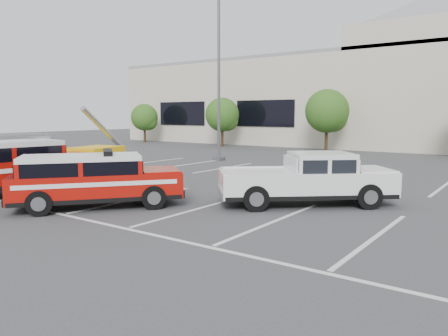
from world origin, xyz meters
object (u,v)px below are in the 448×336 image
(tree_far_left, at_px, (145,118))
(utility_rig, at_px, (93,164))
(white_pickup, at_px, (307,184))
(ladder_suv, at_px, (16,170))
(fire_chief_suv, at_px, (95,184))
(tree_mid_left, at_px, (328,113))
(convention_building, at_px, (427,94))
(tree_left, at_px, (223,116))
(light_pole_left, at_px, (219,77))

(tree_far_left, xyz_separation_m, utility_rig, (16.98, -19.74, -1.85))
(white_pickup, xyz_separation_m, ladder_suv, (-9.52, -4.43, 0.21))
(fire_chief_suv, distance_m, utility_rig, 6.44)
(tree_mid_left, height_order, fire_chief_suv, tree_mid_left)
(convention_building, bearing_deg, tree_left, -146.95)
(tree_far_left, relative_size, white_pickup, 0.74)
(light_pole_left, bearing_deg, fire_chief_suv, -69.12)
(fire_chief_suv, bearing_deg, convention_building, 123.12)
(tree_far_left, distance_m, white_pickup, 33.58)
(convention_building, relative_size, tree_mid_left, 12.38)
(fire_chief_suv, height_order, utility_rig, utility_rig)
(tree_far_left, height_order, utility_rig, tree_far_left)
(tree_far_left, distance_m, tree_mid_left, 20.01)
(convention_building, bearing_deg, light_pole_left, -112.39)
(light_pole_left, xyz_separation_m, utility_rig, (0.07, -9.69, -4.54))
(tree_mid_left, xyz_separation_m, fire_chief_suv, (2.10, -23.64, -2.31))
(tree_far_left, height_order, fire_chief_suv, tree_far_left)
(tree_left, height_order, utility_rig, tree_left)
(convention_building, height_order, fire_chief_suv, convention_building)
(ladder_suv, bearing_deg, tree_far_left, 133.45)
(fire_chief_suv, xyz_separation_m, white_pickup, (5.25, 4.24, -0.06))
(light_pole_left, relative_size, ladder_suv, 1.77)
(tree_mid_left, bearing_deg, tree_far_left, -180.00)
(light_pole_left, bearing_deg, tree_mid_left, 72.90)
(convention_building, relative_size, ladder_suv, 10.39)
(tree_mid_left, bearing_deg, ladder_suv, -95.21)
(fire_chief_suv, height_order, white_pickup, fire_chief_suv)
(utility_rig, bearing_deg, fire_chief_suv, -50.01)
(tree_left, height_order, light_pole_left, light_pole_left)
(light_pole_left, distance_m, white_pickup, 14.72)
(light_pole_left, distance_m, ladder_suv, 14.47)
(tree_mid_left, height_order, ladder_suv, tree_mid_left)
(light_pole_left, relative_size, white_pickup, 1.90)
(utility_rig, bearing_deg, white_pickup, -10.81)
(tree_left, distance_m, white_pickup, 26.11)
(light_pole_left, distance_m, fire_chief_suv, 15.22)
(white_pickup, bearing_deg, convention_building, 143.63)
(white_pickup, distance_m, ladder_suv, 10.50)
(tree_left, relative_size, ladder_suv, 0.76)
(light_pole_left, bearing_deg, white_pickup, -41.88)
(white_pickup, bearing_deg, tree_far_left, -166.14)
(light_pole_left, distance_m, utility_rig, 10.70)
(fire_chief_suv, distance_m, ladder_suv, 4.28)
(tree_far_left, bearing_deg, utility_rig, -49.30)
(tree_mid_left, height_order, light_pole_left, light_pole_left)
(tree_mid_left, bearing_deg, fire_chief_suv, -84.94)
(tree_far_left, height_order, ladder_suv, tree_far_left)
(tree_far_left, bearing_deg, tree_mid_left, 0.00)
(utility_rig, bearing_deg, convention_building, 61.98)
(convention_building, bearing_deg, white_pickup, -85.59)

